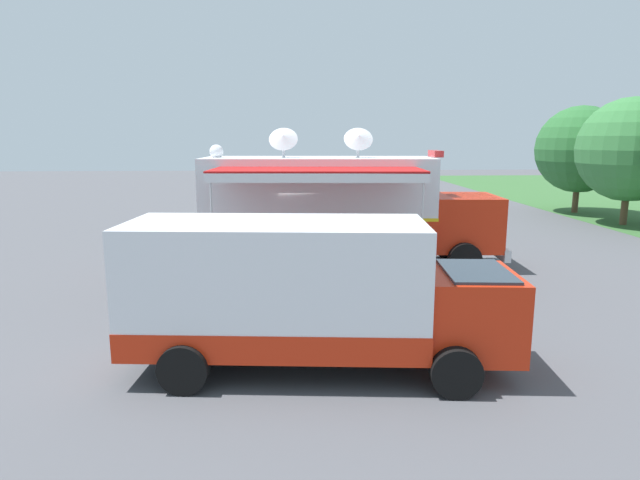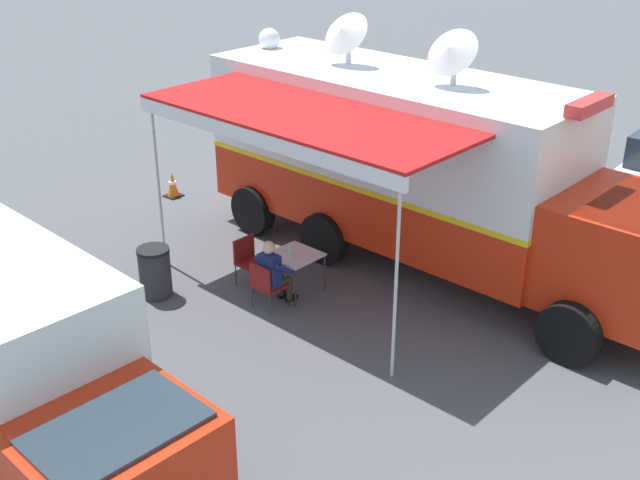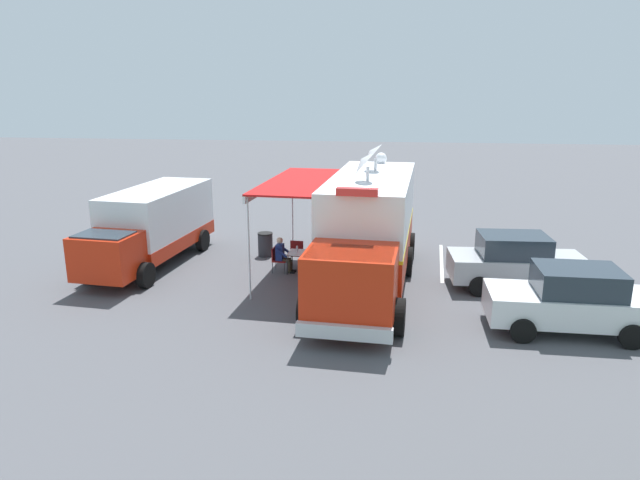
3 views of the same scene
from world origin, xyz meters
The scene contains 15 objects.
ground_plane centered at (0.00, 0.00, 0.00)m, with size 100.00×100.00×0.00m, color #515156.
lot_stripe centered at (-2.58, -2.15, 0.00)m, with size 0.12×4.80×0.01m, color silver.
command_truck centered at (0.08, 0.74, 1.95)m, with size 5.23×9.63×4.53m.
folding_table centered at (2.45, -0.30, 0.67)m, with size 0.85×0.85×0.73m.
water_bottle centered at (2.55, -0.32, 0.83)m, with size 0.07×0.07×0.22m.
folding_chair_at_table centered at (3.25, -0.27, 0.51)m, with size 0.51×0.51×0.87m.
folding_chair_beside_table centered at (2.73, -1.15, 0.51)m, with size 0.51×0.51×0.87m.
seated_responder centered at (3.06, -0.26, 0.65)m, with size 0.68×0.58×1.25m.
trash_bin centered at (4.09, -2.11, 0.46)m, with size 0.57×0.57×0.91m.
traffic_cone centered at (0.80, -5.37, 0.28)m, with size 0.36×0.36×0.58m.
support_truck centered at (7.94, -0.66, 1.39)m, with size 2.83×6.96×2.70m.
car_behind_truck centered at (-4.66, 0.37, 0.88)m, with size 4.28×2.18×1.76m.
car_far_corner centered at (-5.42, 3.69, 0.88)m, with size 4.22×2.05×1.76m.
tree_far_left centered at (-11.63, 14.90, 3.45)m, with size 4.68×4.68×5.79m.
tree_left_of_centre centered at (-7.42, 15.02, 3.54)m, with size 4.83×4.83×5.96m.
Camera 1 is at (17.20, -0.97, 4.16)m, focal length 30.39 mm.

